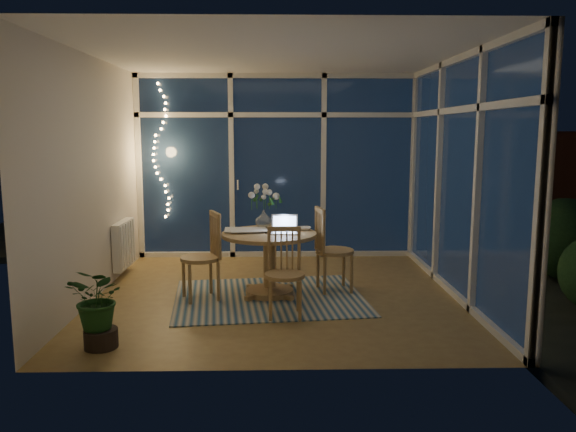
% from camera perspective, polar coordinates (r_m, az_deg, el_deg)
% --- Properties ---
extents(floor, '(4.00, 4.00, 0.00)m').
position_cam_1_polar(floor, '(6.31, -0.94, -7.98)').
color(floor, brown).
rests_on(floor, ground).
extents(ceiling, '(4.00, 4.00, 0.00)m').
position_cam_1_polar(ceiling, '(6.10, -1.00, 16.14)').
color(ceiling, silver).
rests_on(ceiling, wall_back).
extents(wall_back, '(4.00, 0.04, 2.60)m').
position_cam_1_polar(wall_back, '(8.06, -1.06, 5.05)').
color(wall_back, silver).
rests_on(wall_back, floor).
extents(wall_front, '(4.00, 0.04, 2.60)m').
position_cam_1_polar(wall_front, '(4.08, -0.79, 1.56)').
color(wall_front, silver).
rests_on(wall_front, floor).
extents(wall_left, '(0.04, 4.00, 2.60)m').
position_cam_1_polar(wall_left, '(6.38, -19.29, 3.62)').
color(wall_left, silver).
rests_on(wall_left, floor).
extents(wall_right, '(0.04, 4.00, 2.60)m').
position_cam_1_polar(wall_right, '(6.40, 17.28, 3.74)').
color(wall_right, silver).
rests_on(wall_right, floor).
extents(window_wall_back, '(4.00, 0.10, 2.60)m').
position_cam_1_polar(window_wall_back, '(8.02, -1.06, 5.03)').
color(window_wall_back, silver).
rests_on(window_wall_back, floor).
extents(window_wall_right, '(0.10, 4.00, 2.60)m').
position_cam_1_polar(window_wall_right, '(6.39, 16.94, 3.74)').
color(window_wall_right, silver).
rests_on(window_wall_right, floor).
extents(radiator, '(0.10, 0.70, 0.58)m').
position_cam_1_polar(radiator, '(7.34, -16.35, -2.75)').
color(radiator, white).
rests_on(radiator, wall_left).
extents(fairy_lights, '(0.24, 0.10, 1.85)m').
position_cam_1_polar(fairy_lights, '(8.09, -12.90, 6.44)').
color(fairy_lights, '#FFBA66').
rests_on(fairy_lights, window_wall_back).
extents(garden_patio, '(12.00, 6.00, 0.10)m').
position_cam_1_polar(garden_patio, '(11.21, 1.44, -0.95)').
color(garden_patio, black).
rests_on(garden_patio, ground).
extents(garden_fence, '(11.00, 0.08, 1.80)m').
position_cam_1_polar(garden_fence, '(11.58, -1.14, 4.14)').
color(garden_fence, '#371B14').
rests_on(garden_fence, ground).
extents(neighbour_roof, '(7.00, 3.00, 2.20)m').
position_cam_1_polar(neighbour_roof, '(14.56, -0.00, 10.18)').
color(neighbour_roof, '#33343D').
rests_on(neighbour_roof, ground).
extents(garden_shrubs, '(0.90, 0.90, 0.90)m').
position_cam_1_polar(garden_shrubs, '(9.57, -5.88, 0.45)').
color(garden_shrubs, black).
rests_on(garden_shrubs, ground).
extents(rug, '(2.20, 1.84, 0.01)m').
position_cam_1_polar(rug, '(6.19, -1.91, -8.26)').
color(rug, beige).
rests_on(rug, floor).
extents(dining_table, '(1.14, 1.14, 0.71)m').
position_cam_1_polar(dining_table, '(6.19, -1.91, -4.92)').
color(dining_table, olive).
rests_on(dining_table, floor).
extents(chair_left, '(0.58, 0.58, 0.96)m').
position_cam_1_polar(chair_left, '(6.08, -8.91, -4.04)').
color(chair_left, olive).
rests_on(chair_left, floor).
extents(chair_right, '(0.52, 0.52, 0.98)m').
position_cam_1_polar(chair_right, '(6.34, 4.77, -3.37)').
color(chair_right, olive).
rests_on(chair_right, floor).
extents(chair_front, '(0.42, 0.42, 0.89)m').
position_cam_1_polar(chair_front, '(5.46, -0.34, -5.80)').
color(chair_front, olive).
rests_on(chair_front, floor).
extents(laptop, '(0.30, 0.26, 0.21)m').
position_cam_1_polar(laptop, '(6.06, -0.36, -0.79)').
color(laptop, silver).
rests_on(laptop, dining_table).
extents(flower_vase, '(0.22, 0.22, 0.21)m').
position_cam_1_polar(flower_vase, '(6.42, -2.48, -0.27)').
color(flower_vase, white).
rests_on(flower_vase, dining_table).
extents(bowl, '(0.17, 0.17, 0.04)m').
position_cam_1_polar(bowl, '(6.27, 1.65, -1.27)').
color(bowl, silver).
rests_on(bowl, dining_table).
extents(newspapers, '(0.45, 0.37, 0.02)m').
position_cam_1_polar(newspapers, '(6.21, -4.37, -1.46)').
color(newspapers, silver).
rests_on(newspapers, dining_table).
extents(phone, '(0.12, 0.07, 0.01)m').
position_cam_1_polar(phone, '(6.09, -1.81, -1.69)').
color(phone, black).
rests_on(phone, dining_table).
extents(potted_plant, '(0.68, 0.65, 0.76)m').
position_cam_1_polar(potted_plant, '(4.97, -18.63, -8.46)').
color(potted_plant, '#174118').
rests_on(potted_plant, floor).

